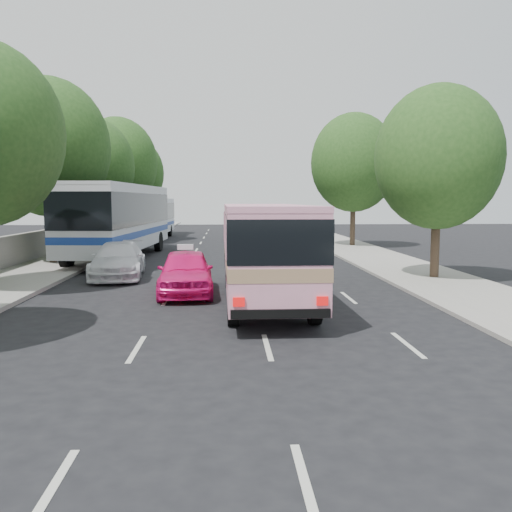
{
  "coord_description": "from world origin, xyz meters",
  "views": [
    {
      "loc": [
        0.1,
        -13.83,
        3.28
      ],
      "look_at": [
        0.99,
        2.4,
        1.6
      ],
      "focal_mm": 38.0,
      "sensor_mm": 36.0,
      "label": 1
    }
  ],
  "objects": [
    {
      "name": "ground",
      "position": [
        0.0,
        0.0,
        0.0
      ],
      "size": [
        120.0,
        120.0,
        0.0
      ],
      "primitive_type": "plane",
      "color": "black",
      "rests_on": "ground"
    },
    {
      "name": "sidewalk_right",
      "position": [
        8.5,
        20.0,
        0.06
      ],
      "size": [
        4.0,
        90.0,
        0.12
      ],
      "primitive_type": "cube",
      "color": "#9E998E",
      "rests_on": "ground"
    },
    {
      "name": "low_wall",
      "position": [
        -10.3,
        20.0,
        0.9
      ],
      "size": [
        0.3,
        90.0,
        1.5
      ],
      "primitive_type": "cube",
      "color": "#9E998E",
      "rests_on": "sidewalk_left"
    },
    {
      "name": "tree_left_f",
      "position": [
        -8.62,
        37.94,
        6.0
      ],
      "size": [
        5.88,
        5.88,
        9.16
      ],
      "color": "#38281E",
      "rests_on": "ground"
    },
    {
      "name": "taxi_roof_sign",
      "position": [
        -1.33,
        5.01,
        1.66
      ],
      "size": [
        0.56,
        0.21,
        0.18
      ],
      "primitive_type": "cube",
      "rotation": [
        0.0,
        0.0,
        0.05
      ],
      "color": "silver",
      "rests_on": "pink_taxi"
    },
    {
      "name": "pink_taxi",
      "position": [
        -1.33,
        5.01,
        0.78
      ],
      "size": [
        2.09,
        4.7,
        1.57
      ],
      "primitive_type": "imported",
      "rotation": [
        0.0,
        0.0,
        0.05
      ],
      "color": "#F31578",
      "rests_on": "ground"
    },
    {
      "name": "tree_left_e",
      "position": [
        -8.42,
        29.94,
        6.43
      ],
      "size": [
        6.3,
        6.3,
        9.82
      ],
      "color": "#38281E",
      "rests_on": "ground"
    },
    {
      "name": "sidewalk_left",
      "position": [
        -8.5,
        20.0,
        0.07
      ],
      "size": [
        4.0,
        90.0,
        0.15
      ],
      "primitive_type": "cube",
      "color": "#9E998E",
      "rests_on": "ground"
    },
    {
      "name": "pink_bus",
      "position": [
        1.3,
        3.47,
        1.95
      ],
      "size": [
        2.61,
        9.85,
        3.13
      ],
      "rotation": [
        0.0,
        0.0,
        0.01
      ],
      "color": "pink",
      "rests_on": "ground"
    },
    {
      "name": "tour_coach_front",
      "position": [
        -5.89,
        16.96,
        2.48
      ],
      "size": [
        3.89,
        13.93,
        4.12
      ],
      "rotation": [
        0.0,
        0.0,
        -0.07
      ],
      "color": "silver",
      "rests_on": "ground"
    },
    {
      "name": "tree_left_d",
      "position": [
        -8.52,
        21.94,
        5.63
      ],
      "size": [
        5.52,
        5.52,
        8.6
      ],
      "color": "#38281E",
      "rests_on": "ground"
    },
    {
      "name": "tour_coach_rear",
      "position": [
        -6.26,
        32.31,
        2.06
      ],
      "size": [
        2.81,
        11.53,
        3.43
      ],
      "rotation": [
        0.0,
        0.0,
        -0.03
      ],
      "color": "silver",
      "rests_on": "ground"
    },
    {
      "name": "white_pickup",
      "position": [
        -4.5,
        9.28,
        0.74
      ],
      "size": [
        2.53,
        5.29,
        1.49
      ],
      "primitive_type": "imported",
      "rotation": [
        0.0,
        0.0,
        0.09
      ],
      "color": "white",
      "rests_on": "ground"
    },
    {
      "name": "tree_right_near",
      "position": [
        8.78,
        7.94,
        5.2
      ],
      "size": [
        5.1,
        5.1,
        7.95
      ],
      "color": "#38281E",
      "rests_on": "ground"
    },
    {
      "name": "tree_right_far",
      "position": [
        9.08,
        23.94,
        6.12
      ],
      "size": [
        6.0,
        6.0,
        9.35
      ],
      "color": "#38281E",
      "rests_on": "ground"
    },
    {
      "name": "tree_left_c",
      "position": [
        -8.62,
        13.94,
        6.12
      ],
      "size": [
        6.0,
        6.0,
        9.35
      ],
      "color": "#38281E",
      "rests_on": "ground"
    }
  ]
}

